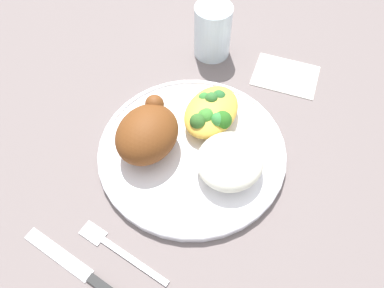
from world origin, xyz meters
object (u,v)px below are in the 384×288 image
(roasted_chicken, at_px, (147,133))
(napkin, at_px, (285,75))
(fork, at_px, (118,250))
(rice_pile, at_px, (230,161))
(mac_cheese_with_broccoli, at_px, (211,112))
(knife, at_px, (90,277))
(plate, at_px, (192,150))
(water_glass, at_px, (213,31))

(roasted_chicken, distance_m, napkin, 0.29)
(fork, bearing_deg, rice_pile, -24.45)
(mac_cheese_with_broccoli, distance_m, knife, 0.30)
(plate, distance_m, water_glass, 0.24)
(mac_cheese_with_broccoli, distance_m, water_glass, 0.18)
(plate, relative_size, roasted_chicken, 2.59)
(knife, bearing_deg, mac_cheese_with_broccoli, -5.26)
(knife, bearing_deg, water_glass, 6.11)
(knife, bearing_deg, rice_pile, -22.53)
(water_glass, distance_m, napkin, 0.16)
(knife, distance_m, water_glass, 0.46)
(knife, height_order, water_glass, water_glass)
(knife, bearing_deg, plate, -6.62)
(plate, distance_m, napkin, 0.24)
(mac_cheese_with_broccoli, xyz_separation_m, napkin, (0.16, -0.07, -0.03))
(knife, distance_m, napkin, 0.47)
(plate, bearing_deg, mac_cheese_with_broccoli, -0.28)
(rice_pile, height_order, mac_cheese_with_broccoli, rice_pile)
(rice_pile, relative_size, mac_cheese_with_broccoli, 0.90)
(mac_cheese_with_broccoli, distance_m, napkin, 0.18)
(water_glass, bearing_deg, rice_pile, -148.53)
(mac_cheese_with_broccoli, bearing_deg, plate, 179.72)
(rice_pile, height_order, knife, rice_pile)
(mac_cheese_with_broccoli, bearing_deg, water_glass, 25.34)
(fork, bearing_deg, roasted_chicken, 16.15)
(plate, height_order, fork, plate)
(water_glass, xyz_separation_m, napkin, (0.01, -0.15, -0.05))
(rice_pile, distance_m, mac_cheese_with_broccoli, 0.10)
(roasted_chicken, xyz_separation_m, rice_pile, (0.02, -0.13, -0.01))
(fork, xyz_separation_m, napkin, (0.41, -0.09, -0.00))
(mac_cheese_with_broccoli, height_order, napkin, mac_cheese_with_broccoli)
(water_glass, bearing_deg, roasted_chicken, -176.47)
(plate, xyz_separation_m, mac_cheese_with_broccoli, (0.06, -0.00, 0.03))
(plate, height_order, napkin, plate)
(fork, distance_m, napkin, 0.42)
(plate, distance_m, roasted_chicken, 0.08)
(roasted_chicken, relative_size, napkin, 0.99)
(plate, distance_m, knife, 0.23)
(rice_pile, relative_size, knife, 0.53)
(plate, relative_size, water_glass, 2.94)
(water_glass, height_order, napkin, water_glass)
(rice_pile, bearing_deg, water_glass, 31.47)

